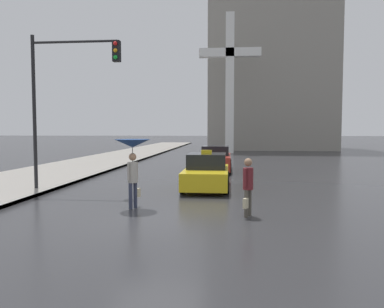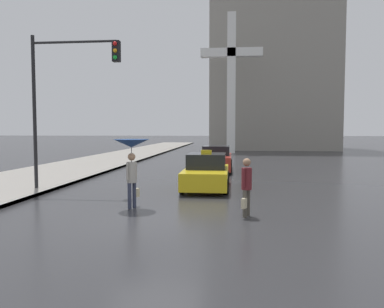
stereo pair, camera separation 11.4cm
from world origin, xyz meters
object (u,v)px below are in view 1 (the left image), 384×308
(taxi, at_px, (207,173))
(pedestrian_with_umbrella, at_px, (133,152))
(sedan_red, at_px, (215,159))
(pedestrian_man, at_px, (248,184))
(monument_cross, at_px, (230,74))
(traffic_light, at_px, (66,84))

(taxi, distance_m, pedestrian_with_umbrella, 4.84)
(taxi, bearing_deg, pedestrian_with_umbrella, 63.83)
(sedan_red, bearing_deg, pedestrian_man, 96.48)
(taxi, distance_m, sedan_red, 6.92)
(taxi, height_order, pedestrian_man, pedestrian_man)
(sedan_red, xyz_separation_m, monument_cross, (0.84, 17.78, 7.71))
(pedestrian_with_umbrella, bearing_deg, pedestrian_man, -74.99)
(pedestrian_man, bearing_deg, sedan_red, -146.68)
(taxi, relative_size, pedestrian_man, 2.48)
(taxi, distance_m, pedestrian_man, 5.26)
(pedestrian_with_umbrella, distance_m, traffic_light, 5.06)
(sedan_red, distance_m, traffic_light, 10.66)
(pedestrian_with_umbrella, relative_size, monument_cross, 0.15)
(pedestrian_man, relative_size, traffic_light, 0.27)
(taxi, bearing_deg, pedestrian_man, 106.40)
(taxi, height_order, pedestrian_with_umbrella, pedestrian_with_umbrella)
(pedestrian_with_umbrella, xyz_separation_m, pedestrian_man, (3.56, -0.81, -0.84))
(taxi, distance_m, monument_cross, 25.90)
(taxi, xyz_separation_m, sedan_red, (0.13, 6.92, 0.03))
(pedestrian_man, bearing_deg, monument_cross, -152.17)
(taxi, relative_size, traffic_light, 0.67)
(sedan_red, height_order, pedestrian_with_umbrella, pedestrian_with_umbrella)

